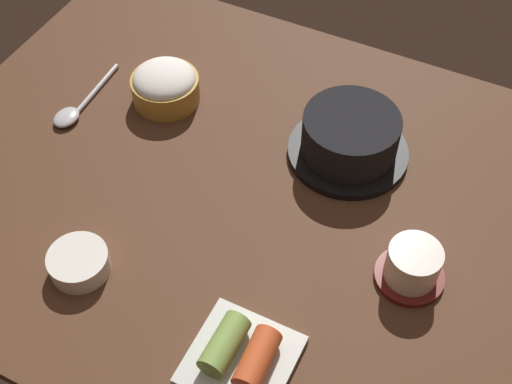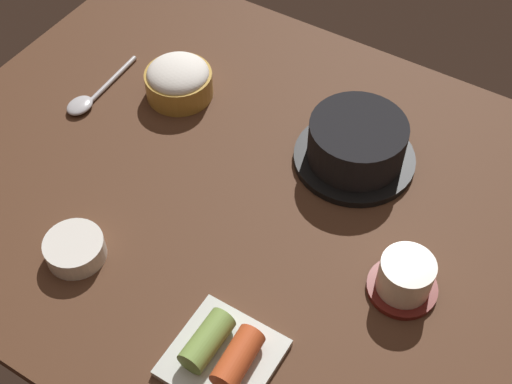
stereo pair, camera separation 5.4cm
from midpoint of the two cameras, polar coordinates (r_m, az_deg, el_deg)
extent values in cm
cube|color=#4C2D1C|center=(99.27, 1.19, -0.28)|extent=(100.00, 76.00, 2.00)
cylinder|color=black|center=(103.18, 9.64, 2.74)|extent=(18.00, 18.00, 1.14)
cylinder|color=black|center=(100.48, 9.92, 4.15)|extent=(14.17, 14.17, 6.30)
cylinder|color=#D15619|center=(98.46, 10.14, 5.29)|extent=(12.47, 12.47, 0.60)
cylinder|color=#B78C38|center=(111.25, -5.00, 8.88)|extent=(10.76, 10.76, 4.27)
ellipsoid|color=white|center=(109.83, -5.08, 9.70)|extent=(9.90, 9.90, 3.77)
cylinder|color=maroon|center=(91.24, 13.71, -7.78)|extent=(9.11, 9.11, 0.80)
cylinder|color=silver|center=(88.83, 14.06, -6.80)|extent=(6.93, 6.93, 5.02)
cylinder|color=#C6D18C|center=(87.01, 14.33, -6.02)|extent=(5.89, 5.89, 0.40)
cube|color=silver|center=(84.01, -0.86, -13.66)|extent=(12.22, 12.22, 1.00)
cylinder|color=#7A9E47|center=(82.56, -2.17, -12.30)|extent=(3.51, 7.37, 3.44)
cylinder|color=#C64C23|center=(81.52, 0.43, -13.71)|extent=(3.80, 7.50, 3.44)
cylinder|color=white|center=(92.97, -13.18, -4.69)|extent=(7.96, 7.96, 3.05)
cylinder|color=#B73323|center=(91.99, -13.31, -4.26)|extent=(6.53, 6.53, 0.50)
cylinder|color=#B7B7BC|center=(115.62, -10.75, 8.85)|extent=(1.47, 14.38, 0.80)
ellipsoid|color=#B7B7BC|center=(111.99, -13.18, 6.86)|extent=(3.60, 4.68, 1.26)
camera|label=1|loc=(0.03, -88.35, 2.04)|focal=48.21mm
camera|label=2|loc=(0.03, 91.65, -2.04)|focal=48.21mm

